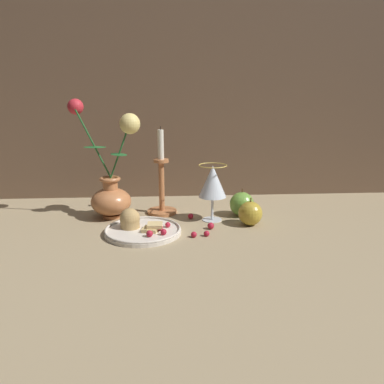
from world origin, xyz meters
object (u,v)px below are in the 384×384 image
vase (112,185)px  apple_near_glass (242,204)px  plate_with_pastries (140,228)px  candlestick (162,188)px  apple_beside_vase (250,213)px  wine_glass (213,183)px

vase → apple_near_glass: 0.42m
apple_near_glass → plate_with_pastries: bearing=-157.0°
candlestick → apple_beside_vase: candlestick is taller
vase → plate_with_pastries: (0.10, -0.15, -0.09)m
vase → candlestick: 0.16m
vase → apple_near_glass: bearing=-1.6°
vase → candlestick: (0.16, 0.03, -0.02)m
plate_with_pastries → candlestick: 0.20m
candlestick → apple_beside_vase: 0.30m
plate_with_pastries → wine_glass: wine_glass is taller
apple_beside_vase → plate_with_pastries: bearing=-172.0°
apple_beside_vase → wine_glass: bearing=154.5°
plate_with_pastries → apple_beside_vase: apple_beside_vase is taller
wine_glass → candlestick: candlestick is taller
vase → apple_beside_vase: size_ratio=4.38×
apple_beside_vase → apple_near_glass: bearing=95.4°
plate_with_pastries → apple_near_glass: bearing=23.0°
vase → apple_near_glass: (0.41, -0.01, -0.07)m
wine_glass → apple_near_glass: wine_glass is taller
wine_glass → apple_beside_vase: bearing=-25.5°
wine_glass → apple_near_glass: (0.10, 0.04, -0.08)m
apple_beside_vase → vase: bearing=166.6°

